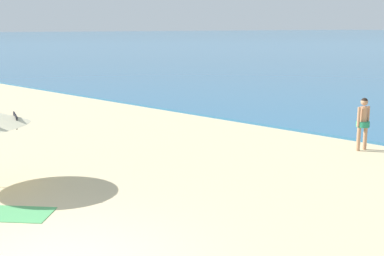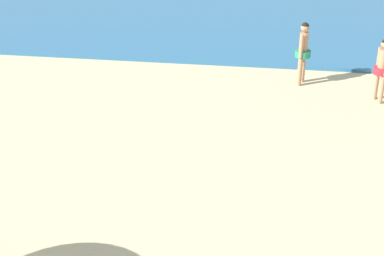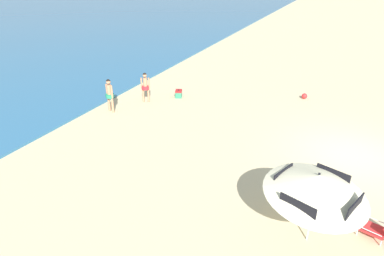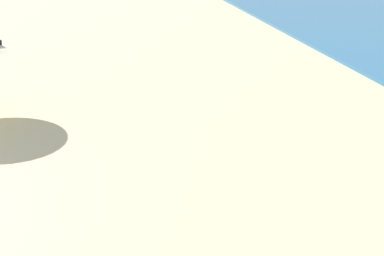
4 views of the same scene
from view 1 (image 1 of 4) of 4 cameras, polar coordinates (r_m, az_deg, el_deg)
The scene contains 2 objects.
person_standing_beside at distance 16.28m, azimuth 19.26°, elevation 0.87°, with size 0.41×0.48×1.68m.
beach_towel at distance 11.08m, azimuth -20.61°, elevation -9.30°, with size 0.90×1.80×0.01m, color #4C9E5B.
Camera 1 is at (6.46, -3.68, 3.82)m, focal length 45.90 mm.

